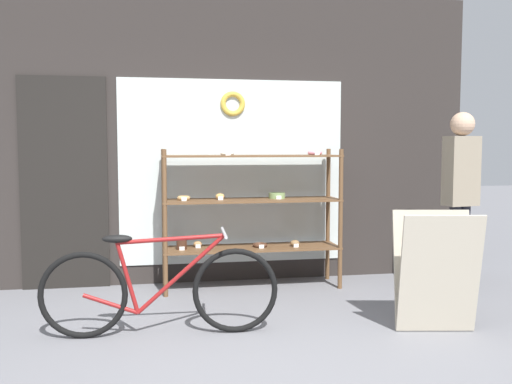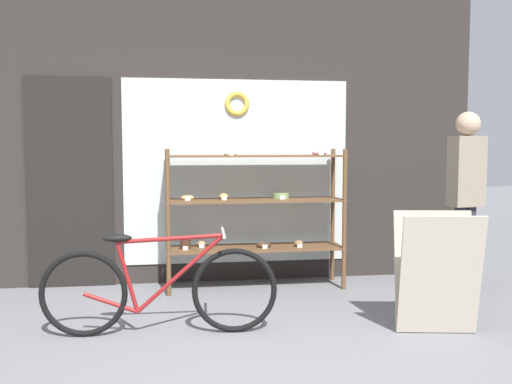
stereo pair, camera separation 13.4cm
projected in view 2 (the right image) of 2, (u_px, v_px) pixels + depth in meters
The scene contains 6 objects.
ground_plane at pixel (255, 382), 3.44m from camera, with size 30.00×30.00×0.00m, color slate.
storefront_facade at pixel (213, 141), 5.91m from camera, with size 5.51×0.13×3.01m.
display_case at pixel (254, 205), 5.67m from camera, with size 1.76×0.45×1.39m.
bicycle at pixel (159, 289), 4.27m from camera, with size 1.77×0.46×0.78m.
sandwich_board at pixel (437, 273), 4.30m from camera, with size 0.66×0.48×0.91m.
pedestrian at pixel (466, 186), 5.43m from camera, with size 0.34×0.23×1.74m.
Camera 2 is at (-0.49, -3.30, 1.42)m, focal length 40.00 mm.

